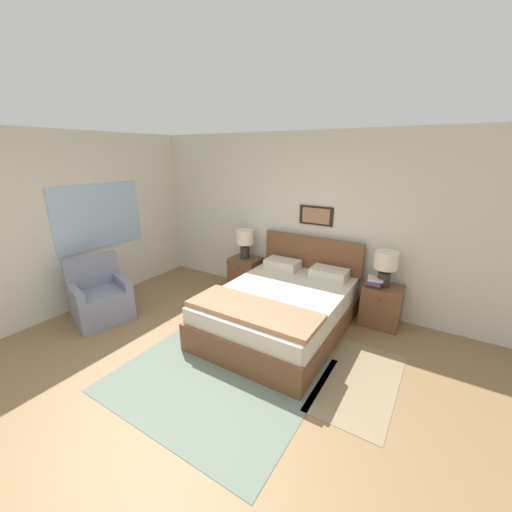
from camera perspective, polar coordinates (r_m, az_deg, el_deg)
The scene contains 15 objects.
ground_plane at distance 3.42m, azimuth -14.97°, elevation -24.51°, with size 16.00×16.00×0.00m, color olive.
wall_back at distance 5.00m, azimuth 8.32°, elevation 6.67°, with size 7.81×0.09×2.60m.
wall_left at distance 5.67m, azimuth -24.91°, elevation 6.55°, with size 0.08×5.24×2.60m.
area_rug_main at distance 3.65m, azimuth -6.91°, elevation -20.65°, with size 2.05×1.84×0.01m.
area_rug_bedside at distance 3.71m, azimuth 18.30°, elevation -20.79°, with size 0.74×1.39×0.01m.
bed at distance 4.27m, azimuth 4.46°, elevation -9.48°, with size 1.58×2.11×1.07m.
armchair at distance 5.03m, azimuth -26.45°, elevation -6.96°, with size 0.83×0.87×0.90m.
nightstand_near_window at distance 5.46m, azimuth -1.91°, elevation -3.24°, with size 0.50×0.43×0.58m.
nightstand_by_door at distance 4.70m, azimuth 21.83°, elevation -8.34°, with size 0.50×0.43×0.58m.
table_lamp_near_window at distance 5.28m, azimuth -2.06°, elevation 2.95°, with size 0.30×0.30×0.49m.
table_lamp_by_door at distance 4.49m, azimuth 22.53°, elevation -1.29°, with size 0.30×0.30×0.49m.
book_thick_bottom at distance 4.56m, azimuth 20.79°, elevation -4.87°, with size 0.22×0.22×0.03m.
book_hardcover_middle at distance 4.55m, azimuth 20.83°, elevation -4.52°, with size 0.19×0.24×0.03m.
book_novel_upper at distance 4.54m, azimuth 20.87°, elevation -4.19°, with size 0.17×0.29×0.03m.
book_slim_near_top at distance 4.53m, azimuth 20.91°, elevation -3.88°, with size 0.23×0.24×0.03m.
Camera 1 is at (1.96, -1.62, 2.29)m, focal length 22.00 mm.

